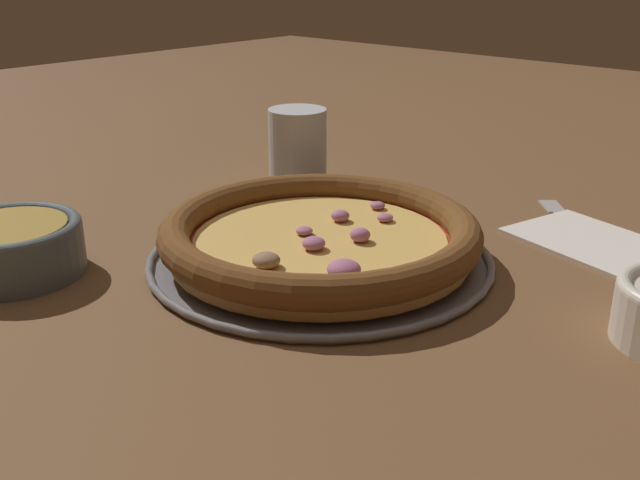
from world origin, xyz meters
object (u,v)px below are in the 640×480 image
Objects in this scene: pizza_tray at (320,258)px; fork at (567,222)px; bowl_near at (12,246)px; drinking_cup at (298,150)px; napkin at (591,239)px; pizza at (320,235)px.

pizza_tray is 0.31m from fork.
drinking_cup is (-0.01, -0.39, 0.02)m from bowl_near.
bowl_near is 0.61m from napkin.
drinking_cup is at bearing -41.19° from pizza.
pizza_tray is 0.30m from napkin.
pizza_tray is at bearing -132.49° from bowl_near.
pizza is 1.75× the size of napkin.
napkin is (-0.18, -0.24, -0.00)m from pizza_tray.
napkin is at bearing -127.53° from pizza.
pizza is at bearing 111.59° from fork.
bowl_near is 0.73× the size of napkin.
bowl_near is at bearing 47.51° from pizza_tray.
pizza_tray is 0.30m from bowl_near.
fork is at bearing -160.76° from drinking_cup.
napkin reaches higher than fork.
drinking_cup reaches higher than pizza_tray.
pizza is 2.20× the size of fork.
pizza reaches higher than pizza_tray.
fork is at bearing -115.99° from pizza.
napkin is at bearing -169.07° from drinking_cup.
drinking_cup is (0.19, -0.17, 0.05)m from pizza_tray.
napkin is at bearing -127.61° from pizza_tray.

